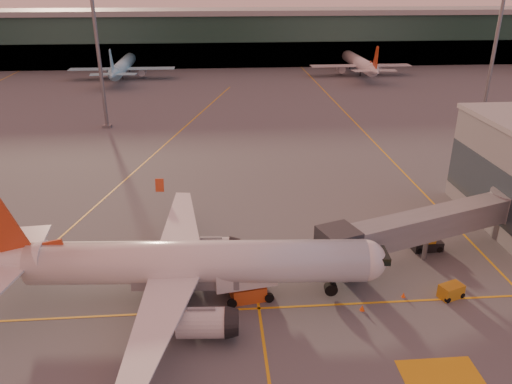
{
  "coord_description": "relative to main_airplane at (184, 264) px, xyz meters",
  "views": [
    {
      "loc": [
        1.76,
        -32.05,
        27.69
      ],
      "look_at": [
        5.94,
        19.94,
        5.0
      ],
      "focal_mm": 35.0,
      "sensor_mm": 36.0,
      "label": 1
    }
  ],
  "objects": [
    {
      "name": "terminal",
      "position": [
        1.63,
        134.63,
        5.07
      ],
      "size": [
        400.0,
        20.0,
        17.6
      ],
      "color": "#19382D",
      "rests_on": "ground"
    },
    {
      "name": "cone_fwd",
      "position": [
        15.87,
        -3.18,
        -3.42
      ],
      "size": [
        0.44,
        0.44,
        0.56
      ],
      "color": "#FF540D",
      "rests_on": "ground"
    },
    {
      "name": "taxi_markings",
      "position": [
        -5.7,
        37.32,
        -3.68
      ],
      "size": [
        100.12,
        173.0,
        0.01
      ],
      "color": "gold",
      "rests_on": "ground"
    },
    {
      "name": "pushback_tug",
      "position": [
        25.9,
        6.94,
        -3.01
      ],
      "size": [
        3.32,
        1.93,
        1.66
      ],
      "rotation": [
        0.0,
        0.0,
        0.06
      ],
      "color": "black",
      "rests_on": "ground"
    },
    {
      "name": "main_airplane",
      "position": [
        0.0,
        0.0,
        0.0
      ],
      "size": [
        37.63,
        33.91,
        11.35
      ],
      "rotation": [
        0.0,
        0.0,
        -0.06
      ],
      "color": "silver",
      "rests_on": "ground"
    },
    {
      "name": "distant_aircraft_row",
      "position": [
        -19.37,
        110.84,
        -3.69
      ],
      "size": [
        290.0,
        34.0,
        13.0
      ],
      "color": "#8BD1E8",
      "rests_on": "ground"
    },
    {
      "name": "jet_bridge",
      "position": [
        26.13,
        5.5,
        0.23
      ],
      "size": [
        25.46,
        11.54,
        5.7
      ],
      "color": "slate",
      "rests_on": "ground"
    },
    {
      "name": "cone_nose",
      "position": [
        20.29,
        -1.51,
        -3.46
      ],
      "size": [
        0.38,
        0.38,
        0.48
      ],
      "color": "#FF540D",
      "rests_on": "ground"
    },
    {
      "name": "ground",
      "position": [
        1.63,
        -7.16,
        -3.69
      ],
      "size": [
        600.0,
        600.0,
        0.0
      ],
      "primitive_type": "plane",
      "color": "#4C4F54",
      "rests_on": "ground"
    },
    {
      "name": "mast_west_near",
      "position": [
        -18.37,
        58.84,
        11.17
      ],
      "size": [
        2.4,
        2.4,
        25.6
      ],
      "color": "slate",
      "rests_on": "ground"
    },
    {
      "name": "gpu_cart",
      "position": [
        24.68,
        -1.87,
        -3.05
      ],
      "size": [
        2.57,
        2.04,
        1.31
      ],
      "rotation": [
        0.0,
        0.0,
        0.36
      ],
      "color": "#BC8017",
      "rests_on": "ground"
    },
    {
      "name": "catering_truck",
      "position": [
        5.52,
        -0.42,
        -1.2
      ],
      "size": [
        5.98,
        3.36,
        4.39
      ],
      "rotation": [
        0.0,
        0.0,
        0.17
      ],
      "color": "#BF4B1B",
      "rests_on": "ground"
    },
    {
      "name": "mast_east_near",
      "position": [
        56.63,
        54.84,
        11.17
      ],
      "size": [
        2.4,
        2.4,
        25.6
      ],
      "color": "slate",
      "rests_on": "ground"
    }
  ]
}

